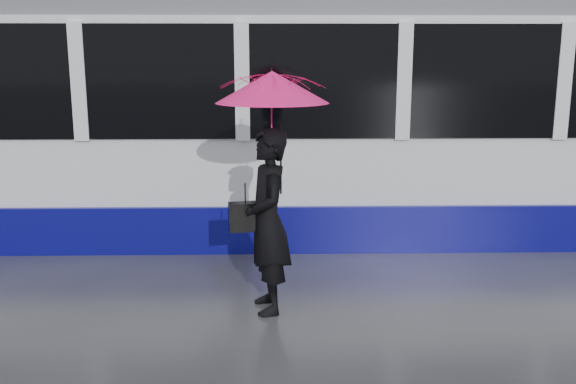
{
  "coord_description": "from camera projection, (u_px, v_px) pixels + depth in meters",
  "views": [
    {
      "loc": [
        0.19,
        -6.72,
        2.54
      ],
      "look_at": [
        0.34,
        -0.05,
        1.1
      ],
      "focal_mm": 40.0,
      "sensor_mm": 36.0,
      "label": 1
    }
  ],
  "objects": [
    {
      "name": "tram",
      "position": [
        282.0,
        118.0,
        9.21
      ],
      "size": [
        26.0,
        2.56,
        3.35
      ],
      "color": "white",
      "rests_on": "ground"
    },
    {
      "name": "rails",
      "position": [
        261.0,
        227.0,
        9.55
      ],
      "size": [
        34.0,
        1.51,
        0.02
      ],
      "color": "#3F3D38",
      "rests_on": "ground"
    },
    {
      "name": "woman",
      "position": [
        268.0,
        221.0,
        6.32
      ],
      "size": [
        0.57,
        0.75,
        1.85
      ],
      "primitive_type": "imported",
      "rotation": [
        0.0,
        0.0,
        -1.37
      ],
      "color": "black",
      "rests_on": "ground"
    },
    {
      "name": "handbag",
      "position": [
        246.0,
        217.0,
        6.33
      ],
      "size": [
        0.35,
        0.21,
        0.47
      ],
      "rotation": [
        0.0,
        0.0,
        0.2
      ],
      "color": "black",
      "rests_on": "ground"
    },
    {
      "name": "umbrella",
      "position": [
        272.0,
        109.0,
        6.09
      ],
      "size": [
        1.28,
        1.28,
        1.25
      ],
      "rotation": [
        0.0,
        0.0,
        0.2
      ],
      "color": "#FE1577",
      "rests_on": "ground"
    },
    {
      "name": "ground",
      "position": [
        257.0,
        288.0,
        7.1
      ],
      "size": [
        90.0,
        90.0,
        0.0
      ],
      "primitive_type": "plane",
      "color": "#28282C",
      "rests_on": "ground"
    }
  ]
}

